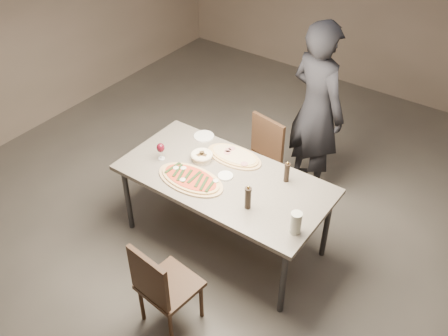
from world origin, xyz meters
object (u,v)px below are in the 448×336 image
Objects in this scene: chair_near at (161,285)px; carafe at (296,223)px; pepper_mill_left at (248,198)px; diner at (316,110)px; chair_far at (259,156)px; zucchini_pizza at (191,179)px; ham_pizza at (234,156)px; dining_table at (224,183)px; bread_basket at (202,156)px.

carafe is at bearing 57.02° from chair_near.
pepper_mill_left is 0.12× the size of diner.
diner reaches higher than chair_far.
carafe is at bearing 6.36° from zucchini_pizza.
ham_pizza is 1.34m from chair_near.
dining_table is at bearing 165.15° from carafe.
zucchini_pizza is 0.72× the size of chair_far.
chair_far is at bearing 72.22° from bread_basket.
ham_pizza is at bearing 106.72° from chair_near.
chair_far is 0.70m from diner.
bread_basket is (-0.21, -0.19, 0.03)m from ham_pizza.
ham_pizza is 2.75× the size of bread_basket.
zucchini_pizza is 0.35× the size of diner.
carafe reaches higher than zucchini_pizza.
bread_basket is at bearing -146.31° from ham_pizza.
ham_pizza is at bearing 150.95° from carafe.
pepper_mill_left reaches higher than chair_near.
carafe reaches higher than ham_pizza.
pepper_mill_left reaches higher than chair_far.
bread_basket reaches higher than ham_pizza.
diner is at bearing 111.80° from carafe.
zucchini_pizza reaches higher than ham_pizza.
pepper_mill_left is 1.20× the size of carafe.
zucchini_pizza is 3.46× the size of carafe.
chair_far is at bearing 75.85° from diner.
chair_near is at bearing -58.99° from zucchini_pizza.
zucchini_pizza is 1.16× the size of ham_pizza.
zucchini_pizza is 1.00m from carafe.
zucchini_pizza is 2.87× the size of pepper_mill_left.
pepper_mill_left is (0.46, -0.48, 0.09)m from ham_pizza.
dining_table is 9.99× the size of carafe.
chair_near is at bearing -81.52° from dining_table.
chair_near is at bearing -129.13° from carafe.
chair_near is (-0.64, -0.79, -0.37)m from carafe.
ham_pizza is at bearing 101.26° from chair_far.
ham_pizza is at bearing 133.76° from pepper_mill_left.
chair_near is (0.24, -1.28, -0.29)m from ham_pizza.
dining_table is 1.24m from diner.
diner is (0.43, 1.39, 0.13)m from zucchini_pizza.
carafe is at bearing 132.11° from diner.
zucchini_pizza is 3.20× the size of bread_basket.
dining_table is 0.76m from chair_far.
dining_table is 1.01× the size of diner.
chair_near is (0.15, -1.00, -0.22)m from dining_table.
chair_far is (-0.46, 0.92, -0.37)m from pepper_mill_left.
diner is at bearing 80.01° from zucchini_pizza.
carafe is (1.09, -0.30, 0.05)m from bread_basket.
dining_table is 2.89× the size of zucchini_pizza.
chair_near is (-0.22, -0.81, -0.38)m from pepper_mill_left.
chair_near reaches higher than dining_table.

